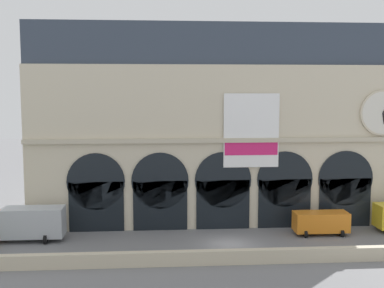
{
  "coord_description": "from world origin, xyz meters",
  "views": [
    {
      "loc": [
        -6.45,
        -41.47,
        13.82
      ],
      "look_at": [
        -3.11,
        5.0,
        8.63
      ],
      "focal_mm": 44.49,
      "sensor_mm": 36.0,
      "label": 1
    }
  ],
  "objects": [
    {
      "name": "station_building",
      "position": [
        0.03,
        7.73,
        10.04
      ],
      "size": [
        38.95,
        5.85,
        20.62
      ],
      "color": "beige",
      "rests_on": "ground"
    },
    {
      "name": "box_truck_west",
      "position": [
        -18.89,
        2.38,
        1.7
      ],
      "size": [
        7.5,
        2.91,
        3.12
      ],
      "color": "orange",
      "rests_on": "ground"
    },
    {
      "name": "quay_parapet_wall",
      "position": [
        0.0,
        -4.88,
        0.58
      ],
      "size": [
        90.0,
        0.7,
        1.16
      ],
      "primitive_type": "cube",
      "color": "beige",
      "rests_on": "ground"
    },
    {
      "name": "van_mideast",
      "position": [
        9.21,
        2.37,
        1.25
      ],
      "size": [
        5.2,
        2.48,
        2.2
      ],
      "color": "orange",
      "rests_on": "ground"
    },
    {
      "name": "ground_plane",
      "position": [
        0.0,
        0.0,
        0.0
      ],
      "size": [
        200.0,
        200.0,
        0.0
      ],
      "primitive_type": "plane",
      "color": "slate"
    }
  ]
}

